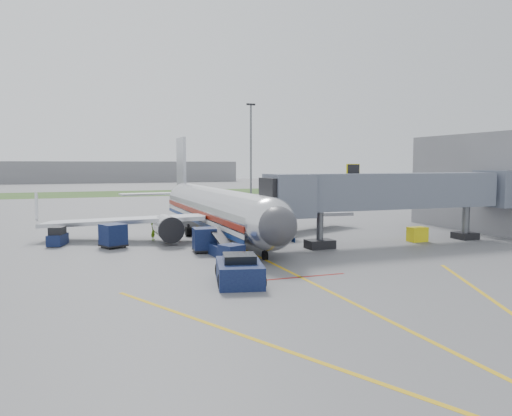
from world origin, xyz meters
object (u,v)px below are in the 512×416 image
object	(u,v)px
pushback_tug	(239,271)
ramp_worker	(153,231)
baggage_tug	(58,237)
belt_loader	(223,250)
airliner	(215,208)

from	to	relation	value
pushback_tug	ramp_worker	xyz separation A→B (m)	(-2.12, 18.47, 0.07)
baggage_tug	belt_loader	distance (m)	15.36
pushback_tug	baggage_tug	world-z (taller)	pushback_tug
airliner	belt_loader	world-z (taller)	airliner
ramp_worker	airliner	bearing A→B (deg)	-50.73
belt_loader	ramp_worker	size ratio (longest dim) A/B	2.59
pushback_tug	belt_loader	xyz separation A→B (m)	(1.50, 8.27, -0.23)
pushback_tug	ramp_worker	world-z (taller)	pushback_tug
belt_loader	ramp_worker	world-z (taller)	belt_loader
pushback_tug	belt_loader	size ratio (longest dim) A/B	1.13
airliner	baggage_tug	xyz separation A→B (m)	(-14.21, -1.27, -1.94)
ramp_worker	baggage_tug	bearing A→B (deg)	121.77
airliner	baggage_tug	world-z (taller)	airliner
pushback_tug	airliner	bearing A→B (deg)	78.39
baggage_tug	ramp_worker	size ratio (longest dim) A/B	1.61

